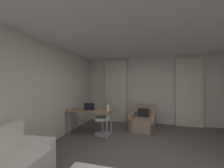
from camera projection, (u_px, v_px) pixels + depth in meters
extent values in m
plane|color=#564C47|center=(150.00, 166.00, 2.61)|extent=(12.00, 12.00, 0.00)
cube|color=beige|center=(150.00, 90.00, 5.53)|extent=(5.12, 0.06, 2.60)
cube|color=beige|center=(38.00, 94.00, 3.27)|extent=(0.06, 6.12, 2.60)
cube|color=white|center=(150.00, 26.00, 2.61)|extent=(5.12, 6.12, 0.06)
cube|color=beige|center=(115.00, 91.00, 5.77)|extent=(0.90, 0.06, 2.50)
cube|color=beige|center=(189.00, 92.00, 5.05)|extent=(0.90, 0.06, 2.50)
cube|color=silver|center=(32.00, 154.00, 2.48)|extent=(0.83, 0.21, 0.59)
cube|color=#997A66|center=(143.00, 124.00, 4.68)|extent=(0.89, 0.89, 0.42)
cube|color=#997A66|center=(144.00, 110.00, 5.00)|extent=(0.82, 0.23, 0.38)
cube|color=#997A66|center=(153.00, 123.00, 4.56)|extent=(0.21, 0.82, 0.56)
cube|color=#997A66|center=(133.00, 121.00, 4.81)|extent=(0.21, 0.82, 0.56)
cube|color=black|center=(143.00, 114.00, 4.80)|extent=(0.38, 0.24, 0.37)
cube|color=olive|center=(90.00, 110.00, 4.27)|extent=(1.30, 0.56, 0.04)
cylinder|color=#99999E|center=(76.00, 119.00, 4.65)|extent=(0.04, 0.04, 0.72)
cylinder|color=#99999E|center=(111.00, 122.00, 4.34)|extent=(0.04, 0.04, 0.72)
cylinder|color=#99999E|center=(69.00, 123.00, 4.21)|extent=(0.04, 0.04, 0.72)
cylinder|color=#99999E|center=(107.00, 126.00, 3.89)|extent=(0.04, 0.04, 0.72)
cylinder|color=gray|center=(102.00, 127.00, 4.23)|extent=(0.06, 0.06, 0.46)
cylinder|color=gray|center=(102.00, 134.00, 4.23)|extent=(0.48, 0.48, 0.04)
cube|color=silver|center=(102.00, 118.00, 4.23)|extent=(0.49, 0.49, 0.08)
cube|color=silver|center=(108.00, 111.00, 4.24)|extent=(0.16, 0.36, 0.34)
cube|color=#2D2D33|center=(90.00, 109.00, 4.29)|extent=(0.35, 0.26, 0.02)
cube|color=black|center=(89.00, 106.00, 4.18)|extent=(0.32, 0.09, 0.20)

